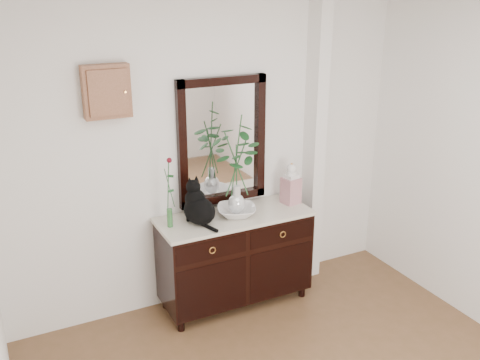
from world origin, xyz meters
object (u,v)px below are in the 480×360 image
cat (199,202)px  ginger_jar (291,183)px  lotus_bowl (237,211)px  sideboard (235,254)px

cat → ginger_jar: size_ratio=0.97×
cat → lotus_bowl: 0.37m
lotus_bowl → sideboard: bearing=124.8°
lotus_bowl → cat: bearing=-179.4°
sideboard → lotus_bowl: 0.42m
ginger_jar → lotus_bowl: bearing=-175.9°
ginger_jar → cat: bearing=-177.2°
cat → lotus_bowl: size_ratio=1.12×
cat → lotus_bowl: cat is taller
cat → lotus_bowl: bearing=-17.0°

